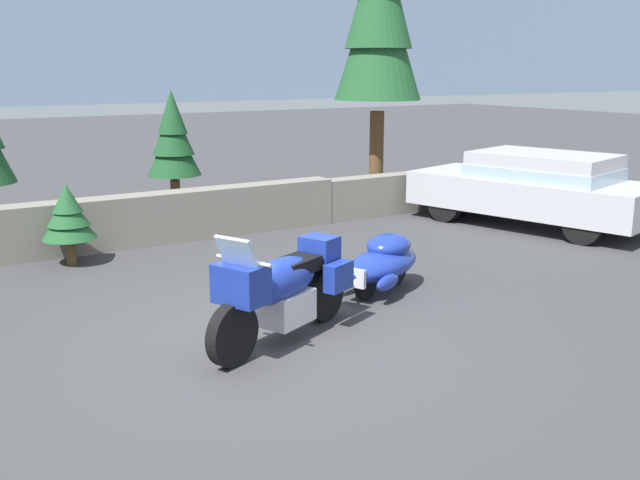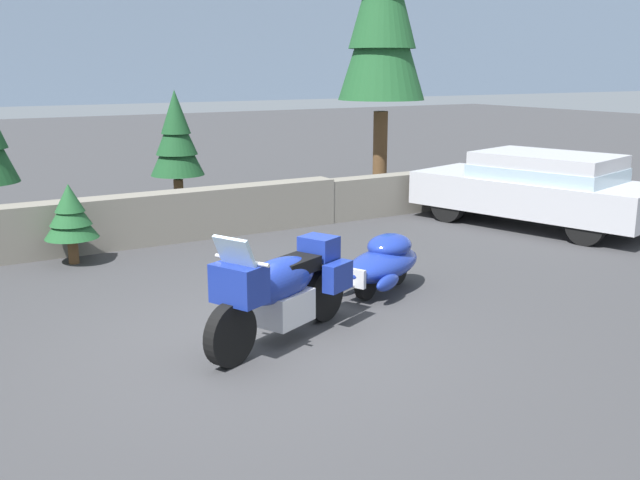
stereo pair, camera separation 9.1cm
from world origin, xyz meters
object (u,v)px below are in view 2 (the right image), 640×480
Objects in this scene: car_shaped_trailer at (383,262)px; touring_motorcycle at (280,287)px; sedan_at_right_edge at (538,186)px; pine_tree_secondary at (176,138)px; pine_tree_tall at (383,6)px.

touring_motorcycle is at bearing -155.89° from car_shaped_trailer.
sedan_at_right_edge is at bearing 20.46° from car_shaped_trailer.
pine_tree_secondary is at bearing 78.35° from touring_motorcycle.
pine_tree_tall is at bearing 47.92° from touring_motorcycle.
sedan_at_right_edge reaches higher than car_shaped_trailer.
touring_motorcycle is 10.16m from pine_tree_tall.
pine_tree_tall is 2.71× the size of pine_tree_secondary.
pine_tree_secondary reaches higher than car_shaped_trailer.
car_shaped_trailer is at bearing -125.17° from pine_tree_tall.
pine_tree_secondary is at bearing 94.68° from car_shaped_trailer.
sedan_at_right_edge reaches higher than touring_motorcycle.
pine_tree_tall reaches higher than pine_tree_secondary.
car_shaped_trailer is at bearing 24.11° from touring_motorcycle.
touring_motorcycle is at bearing -158.45° from sedan_at_right_edge.
touring_motorcycle reaches higher than car_shaped_trailer.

